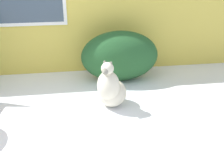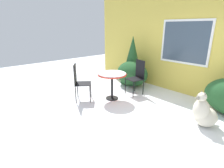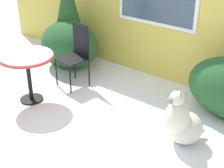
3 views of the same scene
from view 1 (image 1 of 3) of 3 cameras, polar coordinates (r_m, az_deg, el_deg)
ground_plane at (r=3.76m, az=-15.04°, el=-10.83°), size 16.00×16.00×0.00m
shrub_middle at (r=5.04m, az=1.59°, el=5.67°), size 1.38×0.71×0.91m
dog at (r=4.19m, az=-0.28°, el=-1.10°), size 0.61×0.63×0.78m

